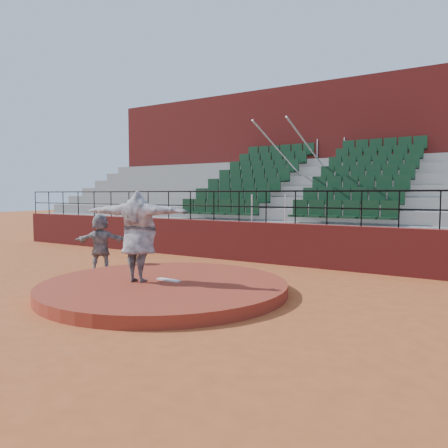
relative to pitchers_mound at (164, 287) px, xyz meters
The scene contains 9 objects.
ground 0.12m from the pitchers_mound, ahead, with size 90.00×90.00×0.00m, color #AD5327.
pitchers_mound is the anchor object (origin of this frame).
pitching_rubber 0.21m from the pitchers_mound, 90.00° to the left, with size 0.60×0.15×0.03m, color white.
boundary_wall 5.03m from the pitchers_mound, 90.00° to the left, with size 24.00×0.30×1.30m, color maroon.
wall_railing 5.35m from the pitchers_mound, 90.00° to the left, with size 24.04×0.05×1.03m.
seating_deck 8.75m from the pitchers_mound, 90.00° to the left, with size 24.00×5.97×4.63m.
press_box_facade 13.06m from the pitchers_mound, 90.00° to the left, with size 24.00×3.00×7.10m, color maroon.
pitcher 1.28m from the pitchers_mound, 152.67° to the right, with size 2.51×0.68×2.04m, color black.
fielder 3.62m from the pitchers_mound, 160.75° to the left, with size 1.52×0.48×1.64m, color black.
Camera 1 is at (6.31, -7.44, 2.22)m, focal length 35.00 mm.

